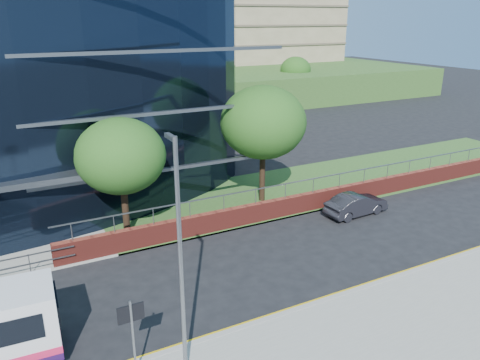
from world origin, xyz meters
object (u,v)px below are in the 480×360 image
tree_dist_e (196,75)px  parked_car (356,204)px  tree_far_d (263,123)px  tree_far_c (121,156)px  street_sign (132,323)px  streetlight_east (180,255)px  tree_dist_f (295,70)px

tree_dist_e → parked_car: 34.88m
tree_far_d → tree_dist_e: tree_far_d is taller
tree_far_c → tree_dist_e: 35.36m
tree_far_c → tree_dist_e: (17.00, 31.00, 0.00)m
tree_dist_e → parked_car: size_ratio=1.62×
parked_car → street_sign: bearing=111.7°
tree_far_d → streetlight_east: 15.77m
street_sign → parked_car: size_ratio=0.70×
tree_far_c → tree_dist_e: same height
street_sign → tree_far_c: tree_far_c is taller
tree_dist_e → tree_dist_f: size_ratio=1.08×
tree_dist_e → tree_dist_f: 16.13m
tree_dist_f → streetlight_east: (-34.00, -44.17, 0.23)m
tree_far_c → parked_car: (12.95, -3.43, -3.88)m
tree_far_c → tree_far_d: 9.08m
tree_dist_f → parked_car: (-20.05, -36.43, -3.55)m
tree_far_d → tree_dist_e: bearing=75.1°
streetlight_east → tree_far_c: bearing=84.9°
street_sign → tree_dist_f: (35.50, 43.59, 2.06)m
streetlight_east → street_sign: bearing=158.6°
street_sign → tree_dist_f: bearing=50.8°
tree_far_d → tree_dist_f: (24.00, 32.00, -0.98)m
tree_dist_f → parked_car: size_ratio=1.51×
tree_dist_e → tree_dist_f: bearing=7.1°
tree_far_d → streetlight_east: streetlight_east is taller
tree_far_d → tree_dist_e: (8.00, 30.00, -0.65)m
tree_far_c → streetlight_east: (-1.00, -11.17, -0.10)m
tree_far_c → tree_dist_f: tree_far_c is taller
streetlight_east → parked_car: (13.95, 7.75, -3.78)m
tree_far_c → tree_dist_e: size_ratio=1.00×
tree_far_c → parked_car: bearing=-14.8°
street_sign → tree_far_c: 11.14m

